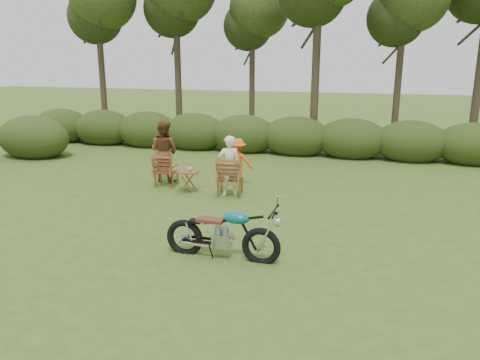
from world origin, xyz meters
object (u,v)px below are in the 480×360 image
(side_table, at_px, (188,181))
(adult_b, at_px, (165,181))
(adult_a, at_px, (229,196))
(child, at_px, (238,184))
(cup, at_px, (190,169))
(lawn_chair_right, at_px, (230,195))
(motorcycle, at_px, (222,257))
(lawn_chair_left, at_px, (167,186))

(side_table, height_order, adult_b, adult_b)
(adult_a, height_order, child, adult_a)
(cup, height_order, child, cup)
(lawn_chair_right, relative_size, child, 0.79)
(lawn_chair_right, relative_size, side_table, 1.83)
(lawn_chair_right, bearing_deg, cup, -9.44)
(lawn_chair_right, height_order, cup, cup)
(side_table, height_order, adult_a, adult_a)
(motorcycle, bearing_deg, lawn_chair_left, 126.28)
(lawn_chair_left, relative_size, side_table, 1.65)
(adult_b, bearing_deg, motorcycle, 136.48)
(side_table, bearing_deg, child, 46.32)
(lawn_chair_left, height_order, adult_b, adult_b)
(side_table, distance_m, adult_a, 1.22)
(cup, xyz_separation_m, adult_b, (-1.10, 0.81, -0.61))
(side_table, bearing_deg, cup, 44.69)
(cup, relative_size, adult_a, 0.09)
(child, bearing_deg, lawn_chair_left, 19.15)
(motorcycle, bearing_deg, side_table, 120.71)
(cup, height_order, adult_b, adult_b)
(motorcycle, xyz_separation_m, lawn_chair_left, (-2.97, 4.18, 0.00))
(motorcycle, height_order, adult_a, adult_a)
(cup, bearing_deg, lawn_chair_left, 157.99)
(adult_a, relative_size, child, 1.22)
(cup, bearing_deg, side_table, -135.31)
(lawn_chair_right, height_order, adult_a, adult_a)
(lawn_chair_right, bearing_deg, child, -92.62)
(adult_b, bearing_deg, lawn_chair_left, 130.60)
(motorcycle, relative_size, cup, 14.92)
(cup, xyz_separation_m, adult_a, (1.13, -0.15, -0.61))
(adult_a, bearing_deg, adult_b, -53.92)
(child, bearing_deg, motorcycle, 100.36)
(lawn_chair_left, height_order, side_table, side_table)
(side_table, height_order, cup, cup)
(side_table, bearing_deg, adult_b, 140.93)
(lawn_chair_right, xyz_separation_m, side_table, (-1.17, -0.02, 0.28))
(cup, xyz_separation_m, child, (1.02, 1.07, -0.61))
(lawn_chair_right, bearing_deg, adult_a, 85.90)
(motorcycle, relative_size, lawn_chair_left, 2.18)
(adult_a, bearing_deg, cup, -38.26)
(lawn_chair_left, height_order, adult_a, adult_a)
(adult_a, bearing_deg, side_table, -35.71)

